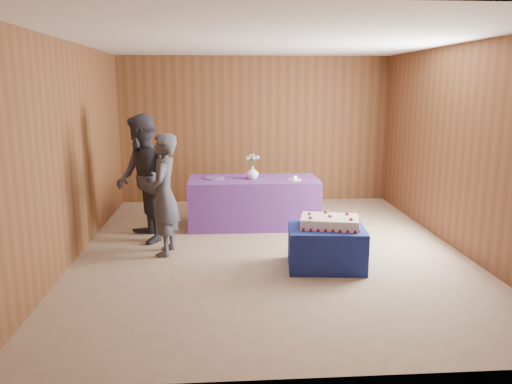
{
  "coord_description": "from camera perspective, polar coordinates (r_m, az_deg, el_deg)",
  "views": [
    {
      "loc": [
        -0.64,
        -6.34,
        2.15
      ],
      "look_at": [
        -0.18,
        0.1,
        0.78
      ],
      "focal_mm": 35.0,
      "sensor_mm": 36.0,
      "label": 1
    }
  ],
  "objects": [
    {
      "name": "room_shell",
      "position": [
        6.38,
        1.74,
        8.86
      ],
      "size": [
        5.04,
        6.04,
        2.72
      ],
      "color": "brown",
      "rests_on": "ground"
    },
    {
      "name": "vase",
      "position": [
        7.69,
        -0.4,
        2.25
      ],
      "size": [
        0.19,
        0.19,
        0.2
      ],
      "primitive_type": "imported",
      "rotation": [
        0.0,
        0.0,
        0.0
      ],
      "color": "white",
      "rests_on": "serving_table"
    },
    {
      "name": "knife",
      "position": [
        7.49,
        5.44,
        1.16
      ],
      "size": [
        0.26,
        0.05,
        0.0
      ],
      "primitive_type": "cube",
      "rotation": [
        0.0,
        0.0,
        -0.13
      ],
      "color": "silver",
      "rests_on": "serving_table"
    },
    {
      "name": "serving_table",
      "position": [
        7.8,
        -0.28,
        -1.17
      ],
      "size": [
        2.01,
        0.92,
        0.75
      ],
      "primitive_type": "cube",
      "rotation": [
        0.0,
        0.0,
        -0.01
      ],
      "color": "#5F3188",
      "rests_on": "ground"
    },
    {
      "name": "cake_slice",
      "position": [
        7.63,
        4.41,
        1.69
      ],
      "size": [
        0.08,
        0.08,
        0.07
      ],
      "rotation": [
        0.0,
        0.0,
        0.6
      ],
      "color": "white",
      "rests_on": "plate"
    },
    {
      "name": "flower_spray",
      "position": [
        7.65,
        -0.4,
        4.01
      ],
      "size": [
        0.21,
        0.22,
        0.17
      ],
      "color": "#2E5B24",
      "rests_on": "vase"
    },
    {
      "name": "guest_right",
      "position": [
        7.09,
        -12.78,
        1.49
      ],
      "size": [
        0.96,
        1.07,
        1.79
      ],
      "primitive_type": "imported",
      "rotation": [
        0.0,
        0.0,
        -1.17
      ],
      "color": "#31313A",
      "rests_on": "ground"
    },
    {
      "name": "guest_left",
      "position": [
        6.5,
        -10.48,
        -0.32
      ],
      "size": [
        0.43,
        0.61,
        1.58
      ],
      "primitive_type": "imported",
      "rotation": [
        0.0,
        0.0,
        -1.66
      ],
      "color": "#383942",
      "rests_on": "ground"
    },
    {
      "name": "sheet_cake",
      "position": [
        6.04,
        8.41,
        -3.39
      ],
      "size": [
        0.8,
        0.63,
        0.16
      ],
      "rotation": [
        0.0,
        0.0,
        -0.23
      ],
      "color": "white",
      "rests_on": "cake_table"
    },
    {
      "name": "platter",
      "position": [
        7.76,
        -4.82,
        1.62
      ],
      "size": [
        0.37,
        0.37,
        0.02
      ],
      "primitive_type": "cylinder",
      "rotation": [
        0.0,
        0.0,
        0.14
      ],
      "color": "#694C99",
      "rests_on": "serving_table"
    },
    {
      "name": "cake_table",
      "position": [
        6.11,
        8.03,
        -6.27
      ],
      "size": [
        0.97,
        0.79,
        0.5
      ],
      "primitive_type": "cube",
      "rotation": [
        0.0,
        0.0,
        -0.1
      ],
      "color": "navy",
      "rests_on": "ground"
    },
    {
      "name": "plate",
      "position": [
        7.64,
        4.41,
        1.43
      ],
      "size": [
        0.25,
        0.25,
        0.01
      ],
      "primitive_type": "cylinder",
      "rotation": [
        0.0,
        0.0,
        0.24
      ],
      "color": "white",
      "rests_on": "serving_table"
    },
    {
      "name": "ground",
      "position": [
        6.73,
        1.64,
        -6.66
      ],
      "size": [
        6.0,
        6.0,
        0.0
      ],
      "primitive_type": "plane",
      "color": "gray",
      "rests_on": "ground"
    }
  ]
}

